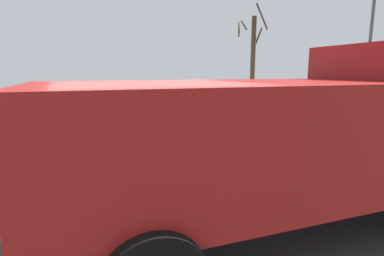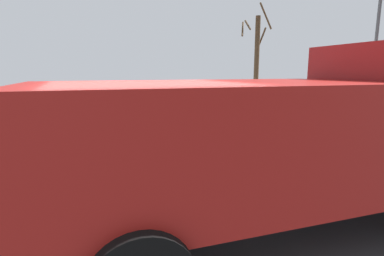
{
  "view_description": "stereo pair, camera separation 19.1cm",
  "coord_description": "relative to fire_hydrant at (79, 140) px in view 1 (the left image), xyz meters",
  "views": [
    {
      "loc": [
        -1.1,
        -4.12,
        2.55
      ],
      "look_at": [
        1.71,
        2.6,
        1.2
      ],
      "focal_mm": 28.79,
      "sensor_mm": 36.0,
      "label": 1
    },
    {
      "loc": [
        -0.93,
        -4.19,
        2.55
      ],
      "look_at": [
        1.71,
        2.6,
        1.2
      ],
      "focal_mm": 28.79,
      "sensor_mm": 36.0,
      "label": 2
    }
  ],
  "objects": [
    {
      "name": "loose_tire",
      "position": [
        -0.06,
        -0.28,
        0.14
      ],
      "size": [
        1.2,
        0.78,
        1.13
      ],
      "primitive_type": "torus",
      "rotation": [
        1.31,
        0.0,
        -0.26
      ],
      "color": "black",
      "rests_on": "sidewalk_curb"
    },
    {
      "name": "sidewalk_curb",
      "position": [
        0.78,
        1.3,
        -0.5
      ],
      "size": [
        36.0,
        5.0,
        0.15
      ],
      "primitive_type": "cube",
      "color": "#BCB7AD",
      "rests_on": "ground"
    },
    {
      "name": "street_light_pole",
      "position": [
        10.68,
        -0.7,
        2.3
      ],
      "size": [
        0.12,
        0.12,
        5.45
      ],
      "primitive_type": "cylinder",
      "color": "#595B5E",
      "rests_on": "sidewalk_curb"
    },
    {
      "name": "dump_truck_red",
      "position": [
        2.88,
        -5.62,
        1.04
      ],
      "size": [
        7.1,
        3.04,
        3.0
      ],
      "color": "red",
      "rests_on": "ground"
    },
    {
      "name": "ground_plane",
      "position": [
        0.78,
        -5.2,
        -0.58
      ],
      "size": [
        80.0,
        80.0,
        0.0
      ],
      "primitive_type": "plane",
      "color": "#38383A"
    },
    {
      "name": "fire_hydrant",
      "position": [
        0.0,
        0.0,
        0.0
      ],
      "size": [
        0.23,
        0.52,
        0.8
      ],
      "color": "red",
      "rests_on": "sidewalk_curb"
    },
    {
      "name": "bare_tree",
      "position": [
        6.72,
        1.3,
        2.01
      ],
      "size": [
        1.33,
        1.33,
        4.88
      ],
      "color": "#4C3823",
      "rests_on": "sidewalk_curb"
    }
  ]
}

